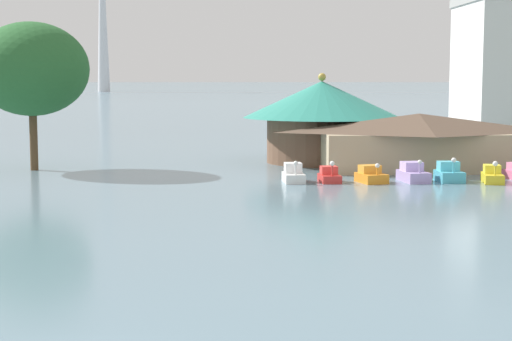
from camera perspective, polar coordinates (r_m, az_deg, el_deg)
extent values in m
cube|color=white|center=(59.86, 2.59, -0.50)|extent=(1.54, 2.70, 0.65)
cube|color=white|center=(60.10, 2.55, 0.19)|extent=(1.26, 1.25, 0.72)
cylinder|color=white|center=(58.75, 2.73, 0.01)|extent=(0.14, 0.14, 0.66)
sphere|color=white|center=(58.69, 2.73, 0.50)|extent=(0.34, 0.34, 0.34)
cube|color=red|center=(59.99, 5.05, -0.55)|extent=(1.53, 2.33, 0.56)
cube|color=#E8423C|center=(60.20, 5.00, 0.03)|extent=(1.23, 1.09, 0.58)
cylinder|color=red|center=(59.05, 5.23, -0.04)|extent=(0.14, 0.14, 0.72)
sphere|color=white|center=(58.99, 5.24, 0.48)|extent=(0.35, 0.35, 0.35)
cube|color=orange|center=(60.13, 7.90, -0.51)|extent=(2.22, 2.70, 0.66)
cube|color=gold|center=(60.32, 7.79, 0.10)|extent=(1.64, 1.39, 0.58)
cylinder|color=orange|center=(59.23, 8.29, -0.06)|extent=(0.14, 0.14, 0.50)
sphere|color=white|center=(59.18, 8.30, 0.33)|extent=(0.33, 0.33, 0.33)
cube|color=#B299D8|center=(61.21, 10.71, -0.40)|extent=(2.00, 3.19, 0.75)
cube|color=#C8ADF0|center=(61.48, 10.60, 0.29)|extent=(1.53, 1.52, 0.66)
cylinder|color=#B299D8|center=(60.01, 11.13, 0.13)|extent=(0.14, 0.14, 0.66)
sphere|color=white|center=(59.96, 11.14, 0.59)|extent=(0.29, 0.29, 0.29)
cube|color=#4CB7CC|center=(61.69, 13.07, -0.39)|extent=(1.77, 2.44, 0.77)
cube|color=#5DCDE2|center=(61.89, 13.01, 0.31)|extent=(1.47, 1.12, 0.68)
cylinder|color=#4CB7CC|center=(60.70, 13.36, 0.20)|extent=(0.14, 0.14, 0.72)
sphere|color=white|center=(60.64, 13.37, 0.70)|extent=(0.35, 0.35, 0.35)
cube|color=yellow|center=(61.84, 15.86, -0.51)|extent=(1.77, 2.97, 0.66)
cube|color=yellow|center=(62.11, 15.84, 0.11)|extent=(1.31, 1.43, 0.60)
cylinder|color=yellow|center=(60.68, 16.03, -0.02)|extent=(0.14, 0.14, 0.65)
sphere|color=white|center=(60.62, 16.05, 0.46)|extent=(0.37, 0.37, 0.37)
cube|color=tan|center=(68.67, 11.04, 1.30)|extent=(15.45, 6.87, 3.06)
pyramid|color=brown|center=(68.51, 11.08, 3.21)|extent=(16.69, 7.90, 1.53)
cylinder|color=brown|center=(73.78, 4.50, 2.10)|extent=(9.64, 9.64, 3.96)
cone|color=teal|center=(73.59, 4.53, 4.88)|extent=(13.89, 13.89, 3.19)
sphere|color=#B7993D|center=(73.57, 4.54, 6.39)|extent=(0.70, 0.70, 0.70)
cylinder|color=brown|center=(69.66, -14.95, 1.82)|extent=(0.63, 0.63, 4.39)
ellipsoid|color=#28602D|center=(69.45, -15.10, 6.72)|extent=(9.17, 9.17, 7.51)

